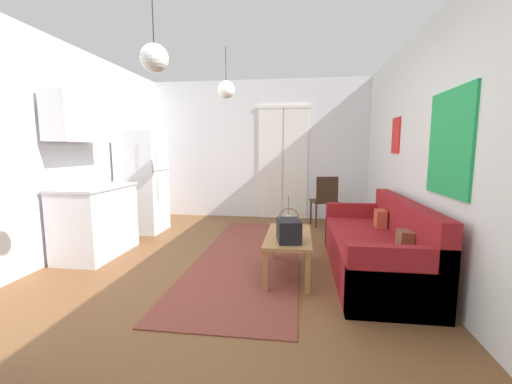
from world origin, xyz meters
TOP-DOWN VIEW (x-y plane):
  - ground_plane at (0.00, 0.00)m, footprint 4.81×7.22m
  - wall_back at (0.02, 3.36)m, footprint 4.41×0.13m
  - wall_right at (2.16, 0.00)m, footprint 0.12×6.82m
  - wall_left at (-2.16, 0.00)m, footprint 0.12×6.82m
  - area_rug at (0.20, 0.88)m, footprint 1.25×3.60m
  - couch at (1.70, 0.51)m, footprint 0.83×2.13m
  - coffee_table at (0.71, 0.37)m, footprint 0.48×1.03m
  - bamboo_vase at (0.70, 0.42)m, footprint 0.07×0.07m
  - handbag at (0.72, 0.11)m, footprint 0.27×0.35m
  - refrigerator at (-1.74, 1.94)m, footprint 0.67×0.63m
  - kitchen_counter at (-1.79, 0.68)m, footprint 0.62×1.05m
  - accent_chair at (1.27, 2.65)m, footprint 0.50×0.49m
  - pendant_lamp_near at (-0.23, -0.76)m, footprint 0.20×0.20m
  - pendant_lamp_far at (-0.17, 1.27)m, footprint 0.23×0.23m

SIDE VIEW (x-z plane):
  - ground_plane at x=0.00m, z-range -0.10..0.00m
  - area_rug at x=0.20m, z-range 0.00..0.01m
  - couch at x=1.70m, z-range -0.14..0.68m
  - coffee_table at x=0.71m, z-range 0.16..0.60m
  - accent_chair at x=1.27m, z-range 0.05..0.95m
  - bamboo_vase at x=0.70m, z-range 0.33..0.75m
  - handbag at x=0.72m, z-range 0.38..0.73m
  - kitchen_counter at x=-1.79m, z-range -0.26..1.78m
  - refrigerator at x=-1.74m, z-range 0.00..1.66m
  - wall_back at x=0.02m, z-range -0.01..2.68m
  - wall_left at x=-2.16m, z-range 0.00..2.69m
  - wall_right at x=2.16m, z-range 0.00..2.69m
  - pendant_lamp_near at x=-0.23m, z-range 1.63..2.40m
  - pendant_lamp_far at x=-0.17m, z-range 1.81..2.47m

